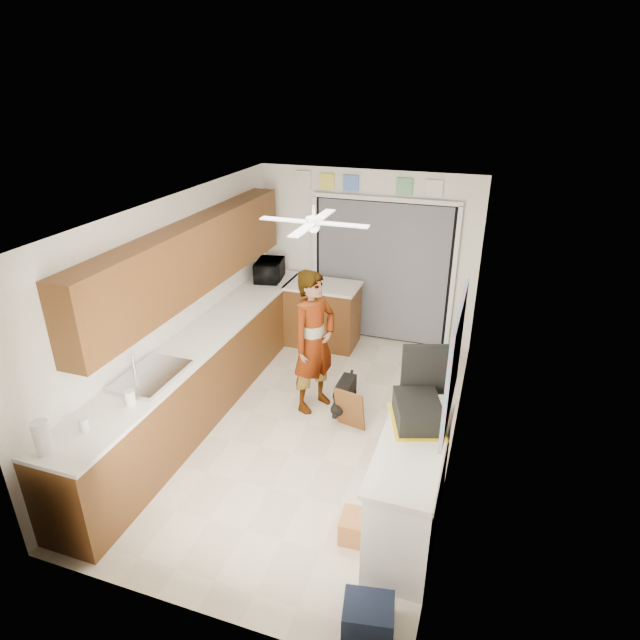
% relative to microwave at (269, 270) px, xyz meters
% --- Properties ---
extents(floor, '(5.00, 5.00, 0.00)m').
position_rel_microwave_xyz_m(floor, '(1.30, -1.93, -1.09)').
color(floor, beige).
rests_on(floor, ground).
extents(ceiling, '(5.00, 5.00, 0.00)m').
position_rel_microwave_xyz_m(ceiling, '(1.30, -1.93, 1.41)').
color(ceiling, white).
rests_on(ceiling, ground).
extents(wall_back, '(3.20, 0.00, 3.20)m').
position_rel_microwave_xyz_m(wall_back, '(1.30, 0.57, 0.16)').
color(wall_back, white).
rests_on(wall_back, ground).
extents(wall_front, '(3.20, 0.00, 3.20)m').
position_rel_microwave_xyz_m(wall_front, '(1.30, -4.43, 0.16)').
color(wall_front, white).
rests_on(wall_front, ground).
extents(wall_left, '(0.00, 5.00, 5.00)m').
position_rel_microwave_xyz_m(wall_left, '(-0.30, -1.93, 0.16)').
color(wall_left, white).
rests_on(wall_left, ground).
extents(wall_right, '(0.00, 5.00, 5.00)m').
position_rel_microwave_xyz_m(wall_right, '(2.90, -1.93, 0.16)').
color(wall_right, white).
rests_on(wall_right, ground).
extents(left_base_cabinets, '(0.60, 4.80, 0.90)m').
position_rel_microwave_xyz_m(left_base_cabinets, '(-0.00, -1.93, -0.64)').
color(left_base_cabinets, '#5C3715').
rests_on(left_base_cabinets, floor).
extents(left_countertop, '(0.62, 4.80, 0.04)m').
position_rel_microwave_xyz_m(left_countertop, '(0.01, -1.93, -0.17)').
color(left_countertop, white).
rests_on(left_countertop, left_base_cabinets).
extents(upper_cabinets, '(0.32, 4.00, 0.80)m').
position_rel_microwave_xyz_m(upper_cabinets, '(-0.14, -1.73, 0.71)').
color(upper_cabinets, '#5C3715').
rests_on(upper_cabinets, wall_left).
extents(sink_basin, '(0.50, 0.76, 0.06)m').
position_rel_microwave_xyz_m(sink_basin, '(0.01, -2.93, -0.13)').
color(sink_basin, silver).
rests_on(sink_basin, left_countertop).
extents(faucet, '(0.03, 0.03, 0.22)m').
position_rel_microwave_xyz_m(faucet, '(-0.18, -2.93, -0.04)').
color(faucet, silver).
rests_on(faucet, left_countertop).
extents(peninsula_base, '(1.00, 0.60, 0.90)m').
position_rel_microwave_xyz_m(peninsula_base, '(0.80, 0.07, -0.64)').
color(peninsula_base, '#5C3715').
rests_on(peninsula_base, floor).
extents(peninsula_top, '(1.04, 0.64, 0.04)m').
position_rel_microwave_xyz_m(peninsula_top, '(0.80, 0.07, -0.17)').
color(peninsula_top, white).
rests_on(peninsula_top, peninsula_base).
extents(back_opening_recess, '(2.00, 0.06, 2.10)m').
position_rel_microwave_xyz_m(back_opening_recess, '(1.55, 0.54, -0.04)').
color(back_opening_recess, black).
rests_on(back_opening_recess, wall_back).
extents(curtain_panel, '(1.90, 0.03, 2.05)m').
position_rel_microwave_xyz_m(curtain_panel, '(1.55, 0.50, -0.04)').
color(curtain_panel, slate).
rests_on(curtain_panel, wall_back).
extents(door_trim_left, '(0.06, 0.04, 2.10)m').
position_rel_microwave_xyz_m(door_trim_left, '(0.53, 0.51, -0.04)').
color(door_trim_left, white).
rests_on(door_trim_left, wall_back).
extents(door_trim_right, '(0.06, 0.04, 2.10)m').
position_rel_microwave_xyz_m(door_trim_right, '(2.57, 0.51, -0.04)').
color(door_trim_right, white).
rests_on(door_trim_right, wall_back).
extents(door_trim_head, '(2.10, 0.04, 0.06)m').
position_rel_microwave_xyz_m(door_trim_head, '(1.55, 0.51, 1.03)').
color(door_trim_head, white).
rests_on(door_trim_head, wall_back).
extents(header_frame_0, '(0.22, 0.02, 0.22)m').
position_rel_microwave_xyz_m(header_frame_0, '(0.70, 0.54, 1.21)').
color(header_frame_0, '#F1E750').
rests_on(header_frame_0, wall_back).
extents(header_frame_1, '(0.22, 0.02, 0.22)m').
position_rel_microwave_xyz_m(header_frame_1, '(1.05, 0.54, 1.21)').
color(header_frame_1, '#5380DD').
rests_on(header_frame_1, wall_back).
extents(header_frame_3, '(0.22, 0.02, 0.22)m').
position_rel_microwave_xyz_m(header_frame_3, '(1.80, 0.54, 1.21)').
color(header_frame_3, '#63AE78').
rests_on(header_frame_3, wall_back).
extents(header_frame_4, '(0.22, 0.02, 0.22)m').
position_rel_microwave_xyz_m(header_frame_4, '(2.20, 0.54, 1.21)').
color(header_frame_4, white).
rests_on(header_frame_4, wall_back).
extents(route66_sign, '(0.22, 0.02, 0.26)m').
position_rel_microwave_xyz_m(route66_sign, '(0.35, 0.54, 1.21)').
color(route66_sign, silver).
rests_on(route66_sign, wall_back).
extents(right_counter_base, '(0.50, 1.40, 0.90)m').
position_rel_microwave_xyz_m(right_counter_base, '(2.65, -3.13, -0.64)').
color(right_counter_base, white).
rests_on(right_counter_base, floor).
extents(right_counter_top, '(0.54, 1.44, 0.04)m').
position_rel_microwave_xyz_m(right_counter_top, '(2.64, -3.13, -0.17)').
color(right_counter_top, white).
rests_on(right_counter_top, right_counter_base).
extents(abstract_painting, '(0.03, 1.15, 0.95)m').
position_rel_microwave_xyz_m(abstract_painting, '(2.88, -2.93, 0.56)').
color(abstract_painting, '#FF5D96').
rests_on(abstract_painting, wall_right).
extents(ceiling_fan, '(1.14, 1.14, 0.24)m').
position_rel_microwave_xyz_m(ceiling_fan, '(1.30, -1.73, 1.23)').
color(ceiling_fan, white).
rests_on(ceiling_fan, ceiling).
extents(microwave, '(0.44, 0.58, 0.29)m').
position_rel_microwave_xyz_m(microwave, '(0.00, 0.00, 0.00)').
color(microwave, black).
rests_on(microwave, left_countertop).
extents(jar_a, '(0.12, 0.12, 0.14)m').
position_rel_microwave_xyz_m(jar_a, '(0.10, -3.39, -0.08)').
color(jar_a, silver).
rests_on(jar_a, left_countertop).
extents(jar_b, '(0.09, 0.09, 0.12)m').
position_rel_microwave_xyz_m(jar_b, '(-0.01, -3.85, -0.09)').
color(jar_b, silver).
rests_on(jar_b, left_countertop).
extents(paper_towel_roll, '(0.17, 0.17, 0.29)m').
position_rel_microwave_xyz_m(paper_towel_roll, '(-0.11, -4.18, -0.00)').
color(paper_towel_roll, white).
rests_on(paper_towel_roll, left_countertop).
extents(suitcase, '(0.51, 0.59, 0.21)m').
position_rel_microwave_xyz_m(suitcase, '(2.62, -2.82, -0.04)').
color(suitcase, black).
rests_on(suitcase, right_counter_top).
extents(suitcase_rim, '(0.60, 0.69, 0.02)m').
position_rel_microwave_xyz_m(suitcase_rim, '(2.62, -2.82, -0.15)').
color(suitcase_rim, yellow).
rests_on(suitcase_rim, suitcase).
extents(suitcase_lid, '(0.41, 0.16, 0.50)m').
position_rel_microwave_xyz_m(suitcase_lid, '(2.62, -2.53, 0.21)').
color(suitcase_lid, black).
rests_on(suitcase_lid, suitcase).
extents(cardboard_box, '(0.38, 0.30, 0.23)m').
position_rel_microwave_xyz_m(cardboard_box, '(2.30, -3.36, -0.97)').
color(cardboard_box, '#C1703C').
rests_on(cardboard_box, floor).
extents(navy_crate, '(0.41, 0.37, 0.22)m').
position_rel_microwave_xyz_m(navy_crate, '(2.55, -4.13, -0.97)').
color(navy_crate, '#131C31').
rests_on(navy_crate, floor).
extents(cabinet_door_panel, '(0.37, 0.20, 0.52)m').
position_rel_microwave_xyz_m(cabinet_door_panel, '(1.76, -1.87, -0.82)').
color(cabinet_door_panel, '#5C3715').
rests_on(cabinet_door_panel, floor).
extents(man, '(0.64, 0.75, 1.73)m').
position_rel_microwave_xyz_m(man, '(1.23, -1.55, -0.22)').
color(man, white).
rests_on(man, floor).
extents(dog, '(0.25, 0.57, 0.45)m').
position_rel_microwave_xyz_m(dog, '(1.61, -1.52, -0.86)').
color(dog, black).
rests_on(dog, floor).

